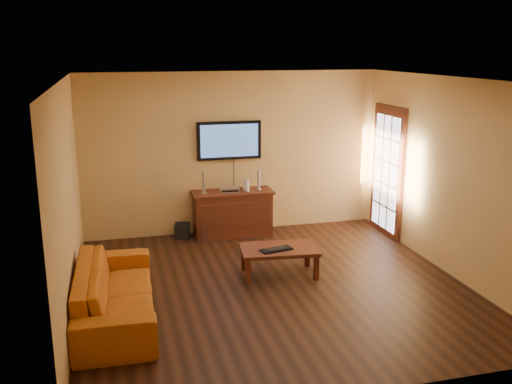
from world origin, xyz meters
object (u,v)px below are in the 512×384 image
object	(u,v)px
media_console	(233,213)
speaker_right	(259,181)
coffee_table	(279,251)
bottle	(205,236)
keyboard	(276,249)
av_receiver	(229,189)
subwoofer	(182,231)
speaker_left	(204,183)
sofa	(115,283)
television	(229,140)
game_console	(246,185)

from	to	relation	value
media_console	speaker_right	distance (m)	0.70
coffee_table	bottle	world-z (taller)	coffee_table
keyboard	av_receiver	bearing A→B (deg)	97.04
media_console	subwoofer	world-z (taller)	media_console
speaker_left	bottle	world-z (taller)	speaker_left
media_console	keyboard	size ratio (longest dim) A/B	2.88
sofa	subwoofer	world-z (taller)	sofa
media_console	television	xyz separation A→B (m)	(0.00, 0.22, 1.19)
sofa	keyboard	bearing A→B (deg)	-70.75
coffee_table	av_receiver	world-z (taller)	av_receiver
av_receiver	subwoofer	distance (m)	1.04
subwoofer	bottle	distance (m)	0.45
av_receiver	subwoofer	size ratio (longest dim) A/B	1.32
bottle	game_console	bearing A→B (deg)	15.85
television	subwoofer	world-z (taller)	television
media_console	av_receiver	bearing A→B (deg)	-172.19
coffee_table	game_console	world-z (taller)	game_console
speaker_left	bottle	distance (m)	0.86
speaker_right	bottle	xyz separation A→B (m)	(-0.97, -0.24, -0.82)
media_console	keyboard	xyz separation A→B (m)	(0.19, -1.94, 0.03)
coffee_table	game_console	size ratio (longest dim) A/B	5.50
speaker_right	subwoofer	bearing A→B (deg)	176.95
coffee_table	keyboard	bearing A→B (deg)	-128.15
speaker_right	subwoofer	size ratio (longest dim) A/B	1.39
av_receiver	subwoofer	world-z (taller)	av_receiver
media_console	subwoofer	bearing A→B (deg)	174.93
speaker_left	av_receiver	world-z (taller)	speaker_left
keyboard	bottle	bearing A→B (deg)	112.42
coffee_table	speaker_left	xyz separation A→B (m)	(-0.73, 1.84, 0.58)
media_console	av_receiver	distance (m)	0.42
game_console	subwoofer	bearing A→B (deg)	159.89
speaker_left	coffee_table	bearing A→B (deg)	-68.26
sofa	keyboard	size ratio (longest dim) A/B	4.70
game_console	bottle	world-z (taller)	game_console
coffee_table	speaker_right	xyz separation A→B (m)	(0.20, 1.87, 0.56)
television	av_receiver	bearing A→B (deg)	-103.06
speaker_left	bottle	bearing A→B (deg)	-99.50
television	bottle	bearing A→B (deg)	-138.70
game_console	keyboard	size ratio (longest dim) A/B	0.43
television	speaker_left	distance (m)	0.84
sofa	game_console	xyz separation A→B (m)	(2.19, 2.59, 0.43)
speaker_left	subwoofer	world-z (taller)	speaker_left
coffee_table	keyboard	size ratio (longest dim) A/B	2.37
keyboard	subwoofer	bearing A→B (deg)	117.04
coffee_table	game_console	xyz separation A→B (m)	(-0.02, 1.84, 0.51)
keyboard	speaker_right	bearing A→B (deg)	82.27
coffee_table	subwoofer	distance (m)	2.23
speaker_right	subwoofer	world-z (taller)	speaker_right
television	speaker_right	bearing A→B (deg)	-24.96
bottle	sofa	bearing A→B (deg)	-121.30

